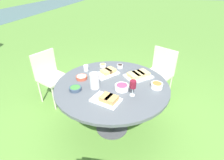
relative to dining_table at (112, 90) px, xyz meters
name	(u,v)px	position (x,y,z in m)	size (l,w,h in m)	color
ground_plane	(112,128)	(0.00, 0.00, -0.68)	(40.00, 40.00, 0.00)	#5B8C38
dining_table	(112,90)	(0.00, 0.00, 0.00)	(1.44, 1.44, 0.76)	#4C4C51
chair_near_left	(160,70)	(1.04, -0.65, -0.15)	(0.59, 0.60, 0.89)	beige
chair_near_right	(50,73)	(0.51, 1.20, -0.15)	(0.57, 0.56, 0.89)	beige
water_pitcher	(95,81)	(-0.12, 0.19, 0.19)	(0.13, 0.12, 0.19)	silver
wine_glass	(133,85)	(-0.19, -0.28, 0.23)	(0.07, 0.07, 0.19)	silver
platter_bread_main	(107,72)	(0.25, 0.12, 0.12)	(0.39, 0.37, 0.07)	white
platter_charcuterie	(138,75)	(0.26, -0.31, 0.12)	(0.41, 0.43, 0.07)	white
platter_sandwich_side	(107,99)	(-0.36, -0.03, 0.12)	(0.30, 0.36, 0.07)	white
bowl_fries	(103,65)	(0.47, 0.24, 0.11)	(0.10, 0.10, 0.04)	beige
bowl_salad	(75,88)	(-0.23, 0.40, 0.11)	(0.15, 0.15, 0.04)	#334256
bowl_olives	(120,66)	(0.49, -0.02, 0.12)	(0.09, 0.09, 0.05)	silver
bowl_dip_red	(122,87)	(-0.10, -0.14, 0.12)	(0.17, 0.17, 0.06)	white
bowl_dip_cream	(82,77)	(0.05, 0.43, 0.11)	(0.15, 0.15, 0.04)	#B74733
bowl_roasted_veg	(157,85)	(0.03, -0.55, 0.12)	(0.14, 0.14, 0.06)	white
cup_water_near	(86,68)	(0.29, 0.45, 0.13)	(0.07, 0.07, 0.09)	silver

